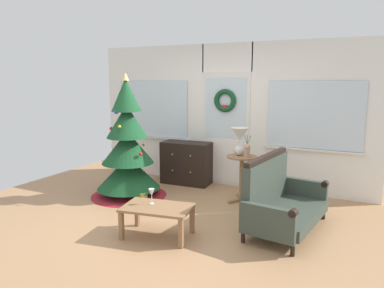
% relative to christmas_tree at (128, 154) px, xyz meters
% --- Properties ---
extents(ground_plane, '(6.76, 6.76, 0.00)m').
position_rel_christmas_tree_xyz_m(ground_plane, '(1.21, -0.72, -0.72)').
color(ground_plane, '#AD7F56').
extents(back_wall_with_door, '(5.20, 0.19, 2.55)m').
position_rel_christmas_tree_xyz_m(back_wall_with_door, '(1.21, 1.36, 0.57)').
color(back_wall_with_door, white).
rests_on(back_wall_with_door, ground).
extents(christmas_tree, '(1.26, 1.26, 2.02)m').
position_rel_christmas_tree_xyz_m(christmas_tree, '(0.00, 0.00, 0.00)').
color(christmas_tree, '#4C331E').
rests_on(christmas_tree, ground).
extents(dresser_cabinet, '(0.92, 0.47, 0.78)m').
position_rel_christmas_tree_xyz_m(dresser_cabinet, '(0.54, 1.07, -0.33)').
color(dresser_cabinet, black).
rests_on(dresser_cabinet, ground).
extents(settee_sofa, '(0.89, 1.50, 0.96)m').
position_rel_christmas_tree_xyz_m(settee_sofa, '(2.57, -0.27, -0.34)').
color(settee_sofa, black).
rests_on(settee_sofa, ground).
extents(side_table, '(0.50, 0.48, 0.73)m').
position_rel_christmas_tree_xyz_m(side_table, '(1.78, 0.55, -0.20)').
color(side_table, '#8E6642').
rests_on(side_table, ground).
extents(table_lamp, '(0.28, 0.28, 0.44)m').
position_rel_christmas_tree_xyz_m(table_lamp, '(1.72, 0.59, 0.30)').
color(table_lamp, silver).
rests_on(table_lamp, side_table).
extents(flower_vase, '(0.11, 0.10, 0.35)m').
position_rel_christmas_tree_xyz_m(flower_vase, '(1.88, 0.49, 0.13)').
color(flower_vase, tan).
rests_on(flower_vase, side_table).
extents(coffee_table, '(0.91, 0.65, 0.38)m').
position_rel_christmas_tree_xyz_m(coffee_table, '(1.27, -1.17, -0.39)').
color(coffee_table, '#8E6642').
rests_on(coffee_table, ground).
extents(wine_glass, '(0.08, 0.08, 0.20)m').
position_rel_christmas_tree_xyz_m(wine_glass, '(1.16, -1.12, -0.19)').
color(wine_glass, silver).
rests_on(wine_glass, coffee_table).
extents(gift_box, '(0.16, 0.15, 0.16)m').
position_rel_christmas_tree_xyz_m(gift_box, '(0.38, -0.21, -0.64)').
color(gift_box, '#D8C64C').
rests_on(gift_box, ground).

